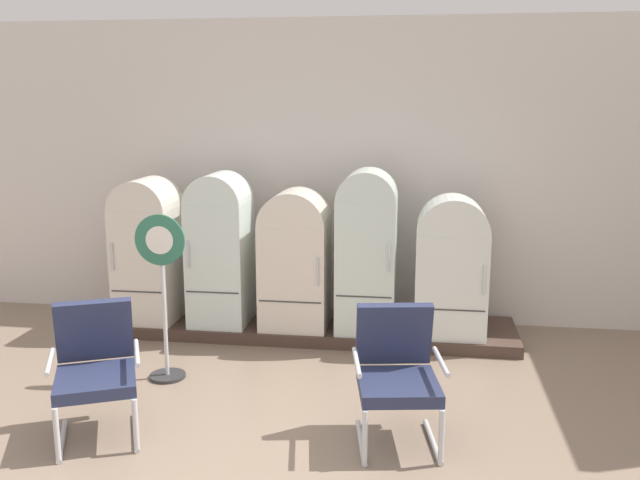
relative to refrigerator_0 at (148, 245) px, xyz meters
name	(u,v)px	position (x,y,z in m)	size (l,w,h in m)	color
back_wall	(308,171)	(1.60, 0.75, 0.73)	(11.76, 0.12, 3.29)	silver
display_plinth	(299,327)	(1.60, 0.11, -0.87)	(4.51, 0.95, 0.12)	#46332A
refrigerator_0	(148,245)	(0.00, 0.00, 0.00)	(0.61, 0.67, 1.52)	silver
refrigerator_1	(220,244)	(0.79, -0.01, 0.04)	(0.59, 0.65, 1.58)	silver
refrigerator_2	(295,255)	(1.58, -0.01, -0.06)	(0.68, 0.65, 1.43)	silver
refrigerator_3	(367,246)	(2.32, -0.02, 0.07)	(0.59, 0.64, 1.64)	silver
refrigerator_4	(451,263)	(3.16, -0.03, -0.08)	(0.70, 0.61, 1.39)	white
armchair_left	(95,365)	(0.50, -2.29, -0.39)	(0.80, 0.86, 0.98)	silver
armchair_right	(397,369)	(2.70, -2.07, -0.39)	(0.70, 0.78, 0.98)	silver
sign_stand	(163,301)	(0.64, -1.25, -0.21)	(0.44, 0.32, 1.49)	#2D2D30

